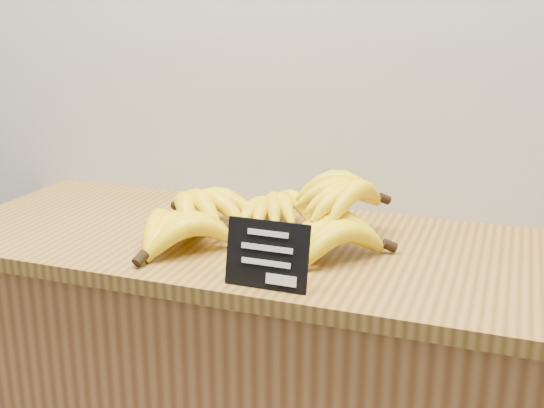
{
  "coord_description": "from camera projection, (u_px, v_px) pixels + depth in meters",
  "views": [
    {
      "loc": [
        0.27,
        1.54,
        1.4
      ],
      "look_at": [
        -0.15,
        2.7,
        1.02
      ],
      "focal_mm": 45.0,
      "sensor_mm": 36.0,
      "label": 1
    }
  ],
  "objects": [
    {
      "name": "counter_top",
      "position": [
        280.0,
        247.0,
        1.37
      ],
      "size": [
        1.39,
        0.54,
        0.03
      ],
      "primitive_type": "cube",
      "color": "olive",
      "rests_on": "counter"
    },
    {
      "name": "banana_pile",
      "position": [
        263.0,
        217.0,
        1.36
      ],
      "size": [
        0.55,
        0.41,
        0.12
      ],
      "color": "yellow",
      "rests_on": "counter_top"
    },
    {
      "name": "chalkboard_sign",
      "position": [
        267.0,
        255.0,
        1.13
      ],
      "size": [
        0.14,
        0.03,
        0.11
      ],
      "primitive_type": "cube",
      "rotation": [
        -0.21,
        0.0,
        0.0
      ],
      "color": "black",
      "rests_on": "counter_top"
    }
  ]
}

